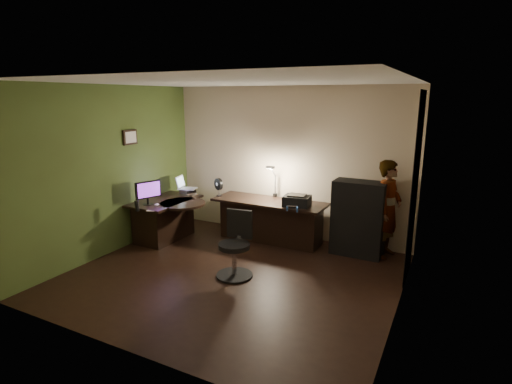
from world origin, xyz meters
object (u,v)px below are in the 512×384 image
at_px(monitor, 148,196).
at_px(person, 388,209).
at_px(cabinet, 358,218).
at_px(desk_left, 166,220).
at_px(office_chair, 234,246).
at_px(desk_right, 269,221).

relative_size(monitor, person, 0.29).
bearing_deg(cabinet, desk_left, -164.20).
distance_m(monitor, person, 3.96).
distance_m(office_chair, person, 2.54).
bearing_deg(office_chair, monitor, 160.24).
bearing_deg(office_chair, cabinet, 42.90).
bearing_deg(desk_right, cabinet, 4.72).
distance_m(desk_left, monitor, 0.63).
bearing_deg(cabinet, office_chair, -128.59).
relative_size(desk_left, person, 0.81).
xyz_separation_m(cabinet, office_chair, (-1.36, -1.63, -0.14)).
bearing_deg(desk_left, monitor, -99.00).
xyz_separation_m(monitor, office_chair, (1.93, -0.43, -0.40)).
distance_m(cabinet, person, 0.49).
distance_m(desk_right, monitor, 2.13).
bearing_deg(office_chair, desk_right, 89.00).
xyz_separation_m(desk_left, cabinet, (3.23, 0.84, 0.24)).
relative_size(desk_left, desk_right, 0.63).
distance_m(desk_right, person, 2.01).
relative_size(desk_left, cabinet, 1.04).
height_order(desk_left, person, person).
height_order(desk_left, office_chair, office_chair).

